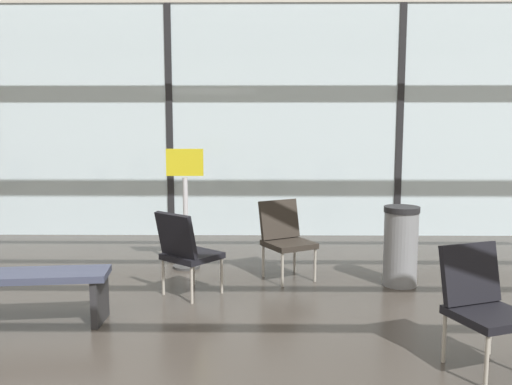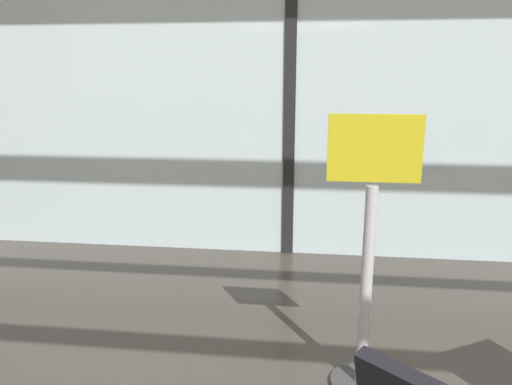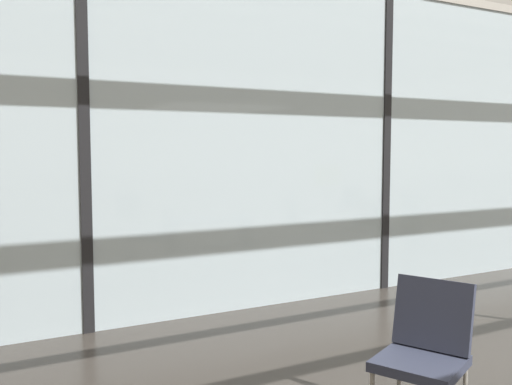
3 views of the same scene
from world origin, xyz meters
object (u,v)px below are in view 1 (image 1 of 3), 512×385
lounge_chair_1 (482,299)px  trash_bin (401,246)px  lounge_chair_5 (186,248)px  info_sign (186,213)px  lounge_chair_3 (285,235)px  waiting_bench (19,285)px  parked_airplane (229,103)px

lounge_chair_1 → trash_bin: size_ratio=1.01×
lounge_chair_5 → info_sign: bearing=-42.8°
lounge_chair_1 → lounge_chair_5: size_ratio=1.00×
lounge_chair_3 → waiting_bench: lounge_chair_3 is taller
parked_airplane → lounge_chair_3: parked_airplane is taller
lounge_chair_3 → waiting_bench: (-2.35, -1.49, -0.13)m
lounge_chair_3 → trash_bin: 1.27m
lounge_chair_3 → info_sign: bearing=132.7°
lounge_chair_1 → waiting_bench: (-3.66, 0.74, -0.13)m
lounge_chair_3 → lounge_chair_5: same height
waiting_bench → trash_bin: 3.78m
parked_airplane → trash_bin: (2.36, -8.55, -1.82)m
lounge_chair_3 → waiting_bench: bearing=-176.7°
lounge_chair_5 → waiting_bench: lounge_chair_5 is taller
lounge_chair_1 → info_sign: info_sign is taller
lounge_chair_1 → trash_bin: lounge_chair_1 is taller
waiting_bench → lounge_chair_1: bearing=-18.0°
waiting_bench → trash_bin: (3.58, 1.20, 0.07)m
lounge_chair_1 → info_sign: size_ratio=0.60×
waiting_bench → parked_airplane: bearing=76.2°
trash_bin → waiting_bench: bearing=-161.4°
lounge_chair_1 → lounge_chair_5: same height
parked_airplane → lounge_chair_5: (0.10, -8.95, -1.76)m
trash_bin → parked_airplane: bearing=105.4°
lounge_chair_3 → info_sign: info_sign is taller
info_sign → trash_bin: bearing=-15.6°
parked_airplane → lounge_chair_5: bearing=-89.3°
lounge_chair_1 → trash_bin: (-0.08, 1.94, -0.06)m
parked_airplane → lounge_chair_1: parked_airplane is taller
parked_airplane → waiting_bench: (-1.22, -9.76, -1.89)m
parked_airplane → lounge_chair_1: bearing=-76.9°
lounge_chair_3 → lounge_chair_5: bearing=-175.3°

